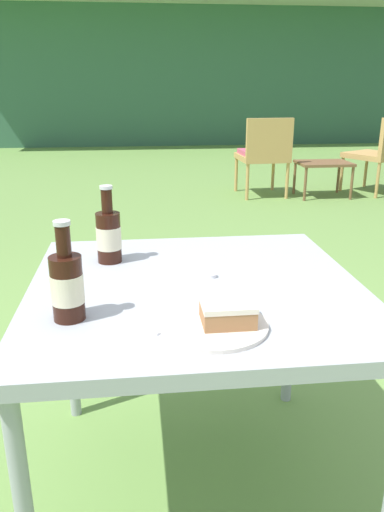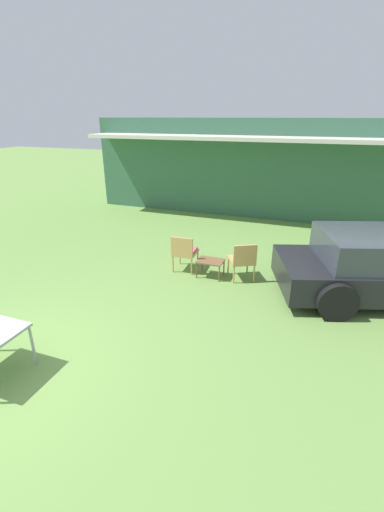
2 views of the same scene
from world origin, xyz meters
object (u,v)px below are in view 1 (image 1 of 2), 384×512
Objects in this scene: garden_side_table at (324,166)px; cola_bottle_far at (67,285)px; cake_on_plate at (221,318)px; cola_bottle_near at (109,235)px; wicker_chair_plain at (381,150)px; patio_table at (196,304)px; wicker_chair_cushioned at (264,152)px.

garden_side_table is 4.90m from cola_bottle_far.
cola_bottle_near is (-0.27, 0.48, 0.07)m from cake_on_plate.
cake_on_plate is (-2.63, -4.50, 0.21)m from wicker_chair_plain.
cola_bottle_far is at bearing 27.59° from wicker_chair_plain.
cola_bottle_near is 1.00× the size of cola_bottle_far.
cake_on_plate is at bearing -84.36° from patio_table.
wicker_chair_plain is 1.51× the size of garden_side_table.
cake_on_plate reaches higher than patio_table.
garden_side_table is (0.67, -0.11, -0.15)m from wicker_chair_cushioned.
cola_bottle_far is (-0.35, 0.08, 0.07)m from cake_on_plate.
cola_bottle_near and cola_bottle_far have the same top height.
wicker_chair_cushioned is at bearing 170.83° from garden_side_table.
wicker_chair_cushioned is at bearing 74.45° from cake_on_plate.
garden_side_table is 0.63× the size of patio_table.
cake_on_plate is (-1.25, -4.51, 0.22)m from wicker_chair_cushioned.
patio_table is at bearing 28.57° from cola_bottle_far.
cola_bottle_far reaches higher than cake_on_plate.
patio_table is 3.82× the size of cola_bottle_near.
cola_bottle_far is (-2.27, -4.32, 0.43)m from garden_side_table.
patio_table is at bearing 29.54° from wicker_chair_plain.
wicker_chair_cushioned is 3.64× the size of cola_bottle_far.
wicker_chair_plain reaches higher than cake_on_plate.
cola_bottle_near is at bearing 137.92° from patio_table.
cola_bottle_near is at bearing 119.46° from cake_on_plate.
wicker_chair_cushioned is 4.32m from cola_bottle_near.
wicker_chair_cushioned is 0.95× the size of patio_table.
wicker_chair_cushioned is 3.64× the size of cola_bottle_near.
cake_on_plate is at bearing -13.18° from cola_bottle_far.
cola_bottle_far is at bearing -151.43° from patio_table.
wicker_chair_plain is 5.33m from cola_bottle_far.
wicker_chair_plain is at bearing 176.49° from wicker_chair_cushioned.
cola_bottle_far is at bearing -101.11° from cola_bottle_near.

